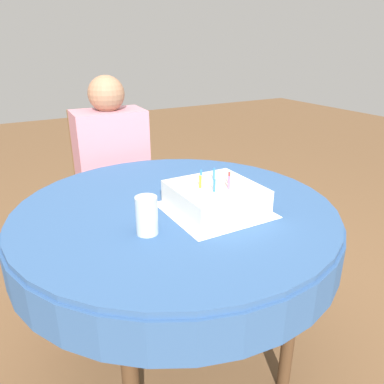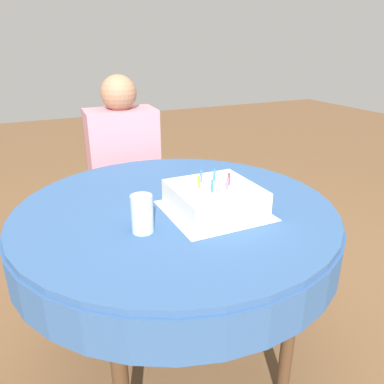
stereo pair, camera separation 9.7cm
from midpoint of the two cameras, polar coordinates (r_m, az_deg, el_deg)
The scene contains 7 objects.
ground_plane at distance 1.82m, azimuth -3.80°, elevation -24.57°, with size 12.00×12.00×0.00m, color brown.
dining_table at distance 1.41m, azimuth -4.49°, elevation -5.44°, with size 1.18×1.18×0.76m.
chair at distance 2.27m, azimuth -13.43°, elevation 0.22°, with size 0.42×0.42×0.97m.
person at distance 2.11m, azimuth -13.24°, elevation 4.05°, with size 0.39×0.34×1.16m.
napkin at distance 1.33m, azimuth 1.42°, elevation -2.76°, with size 0.33×0.33×0.00m.
birthday_cake at distance 1.32m, azimuth 1.44°, elevation -0.91°, with size 0.28×0.28×0.14m.
drinking_glass at distance 1.17m, azimuth -9.29°, elevation -3.59°, with size 0.07×0.07×0.12m.
Camera 1 is at (-0.56, -1.12, 1.33)m, focal length 35.00 mm.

